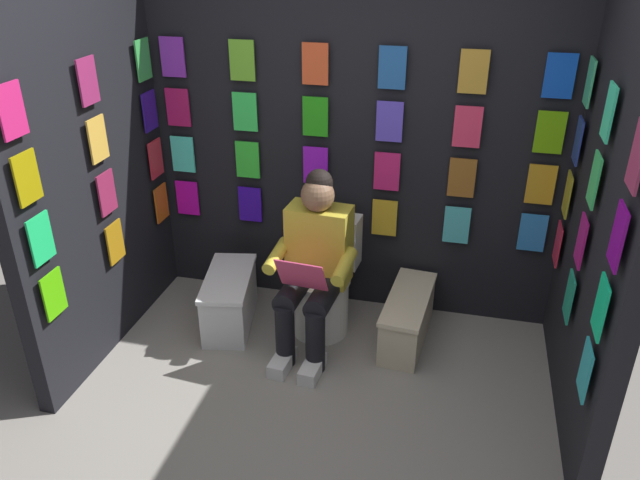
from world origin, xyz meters
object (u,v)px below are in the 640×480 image
object	(u,v)px
person_reading	(313,264)
comic_longbox_far	(230,300)
comic_longbox_near	(407,318)
toilet	(324,284)

from	to	relation	value
person_reading	comic_longbox_far	world-z (taller)	person_reading
comic_longbox_far	comic_longbox_near	bearing A→B (deg)	173.44
comic_longbox_near	comic_longbox_far	xyz separation A→B (m)	(1.22, 0.10, 0.02)
toilet	comic_longbox_far	bearing A→B (deg)	17.42
comic_longbox_near	person_reading	bearing A→B (deg)	21.63
toilet	comic_longbox_far	size ratio (longest dim) A/B	1.09
comic_longbox_near	comic_longbox_far	world-z (taller)	comic_longbox_far
person_reading	comic_longbox_near	bearing A→B (deg)	-158.31
toilet	comic_longbox_near	world-z (taller)	toilet
toilet	comic_longbox_far	world-z (taller)	toilet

